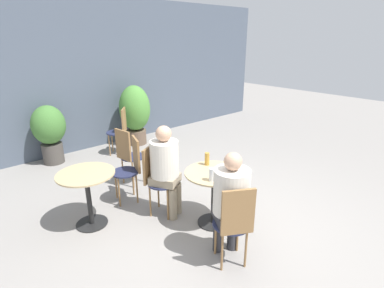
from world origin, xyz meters
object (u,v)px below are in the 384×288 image
at_px(bistro_chair_3, 120,127).
at_px(potted_plant_0, 49,130).
at_px(cafe_table_far, 87,187).
at_px(bistro_chair_1, 235,220).
at_px(bistro_chair_4, 128,152).
at_px(beer_glass_2, 212,175).
at_px(bistro_chair_2, 131,164).
at_px(seated_person_0, 166,164).
at_px(bistro_chair_0, 156,175).
at_px(beer_glass_0, 232,163).
at_px(cafe_table_near, 214,185).
at_px(beer_glass_1, 207,159).
at_px(seated_person_1, 231,198).
at_px(potted_plant_1, 135,112).

xyz_separation_m(bistro_chair_3, potted_plant_0, (-1.19, 0.44, 0.09)).
xyz_separation_m(cafe_table_far, bistro_chair_1, (0.76, -1.67, 0.03)).
bearing_deg(bistro_chair_4, beer_glass_2, 172.91).
xyz_separation_m(bistro_chair_2, potted_plant_0, (-0.40, 2.16, 0.09)).
height_order(cafe_table_far, seated_person_0, seated_person_0).
xyz_separation_m(bistro_chair_2, beer_glass_2, (0.26, -1.32, 0.23)).
height_order(bistro_chair_2, beer_glass_2, bistro_chair_2).
distance_m(bistro_chair_0, bistro_chair_1, 1.35).
height_order(cafe_table_far, bistro_chair_2, bistro_chair_2).
bearing_deg(beer_glass_2, bistro_chair_1, -112.08).
relative_size(bistro_chair_1, seated_person_0, 0.76).
relative_size(beer_glass_0, beer_glass_2, 1.13).
xyz_separation_m(cafe_table_far, bistro_chair_4, (0.92, 0.62, 0.03)).
height_order(cafe_table_near, bistro_chair_1, bistro_chair_1).
relative_size(cafe_table_near, beer_glass_2, 4.72).
xyz_separation_m(bistro_chair_1, beer_glass_1, (0.49, 0.88, 0.24)).
relative_size(bistro_chair_3, seated_person_1, 0.77).
bearing_deg(beer_glass_2, beer_glass_0, 6.02).
xyz_separation_m(bistro_chair_4, potted_plant_1, (1.13, 1.62, 0.17)).
bearing_deg(potted_plant_0, cafe_table_near, -75.82).
bearing_deg(potted_plant_0, beer_glass_2, -79.25).
bearing_deg(beer_glass_0, cafe_table_far, 141.34).
relative_size(bistro_chair_3, seated_person_0, 0.76).
bearing_deg(bistro_chair_1, bistro_chair_0, -60.00).
xyz_separation_m(cafe_table_near, bistro_chair_3, (0.34, 2.91, 0.02)).
relative_size(bistro_chair_4, potted_plant_0, 0.85).
distance_m(bistro_chair_2, bistro_chair_4, 0.48).
relative_size(cafe_table_near, bistro_chair_0, 0.77).
distance_m(bistro_chair_0, potted_plant_0, 2.71).
relative_size(bistro_chair_0, beer_glass_0, 5.42).
height_order(bistro_chair_1, bistro_chair_3, same).
xyz_separation_m(bistro_chair_4, beer_glass_0, (0.45, -1.72, 0.24)).
distance_m(bistro_chair_4, beer_glass_2, 1.77).
xyz_separation_m(bistro_chair_4, seated_person_1, (-0.08, -2.16, 0.16)).
relative_size(beer_glass_1, potted_plant_1, 0.13).
bearing_deg(bistro_chair_1, bistro_chair_3, -71.00).
bearing_deg(potted_plant_1, cafe_table_far, -132.42).
distance_m(bistro_chair_3, potted_plant_1, 0.66).
height_order(bistro_chair_1, potted_plant_0, potted_plant_0).
xyz_separation_m(bistro_chair_3, seated_person_0, (-0.65, -2.36, 0.17)).
height_order(bistro_chair_1, bistro_chair_2, same).
bearing_deg(beer_glass_2, cafe_table_far, 130.70).
height_order(bistro_chair_1, beer_glass_2, bistro_chair_1).
distance_m(cafe_table_far, potted_plant_0, 2.37).
height_order(seated_person_0, beer_glass_1, seated_person_0).
bearing_deg(cafe_table_near, bistro_chair_3, 83.28).
height_order(bistro_chair_0, potted_plant_0, potted_plant_0).
relative_size(bistro_chair_1, bistro_chair_2, 1.00).
xyz_separation_m(bistro_chair_4, beer_glass_2, (0.06, -1.76, 0.23)).
xyz_separation_m(cafe_table_far, bistro_chair_0, (0.78, -0.32, 0.03)).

